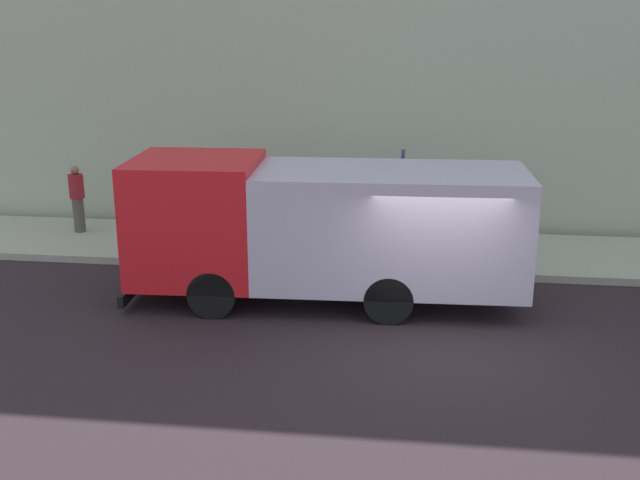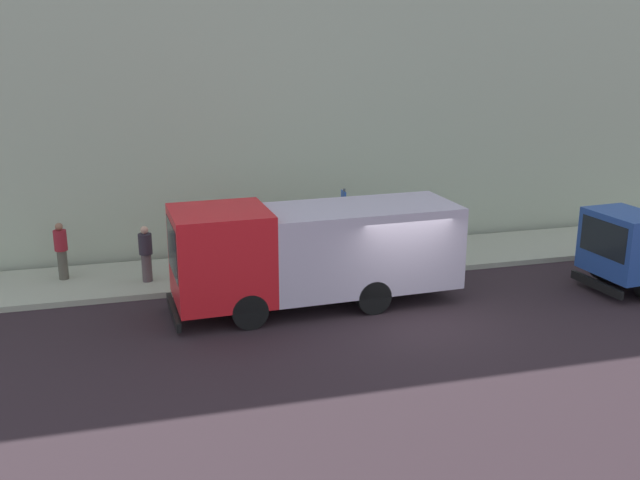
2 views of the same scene
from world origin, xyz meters
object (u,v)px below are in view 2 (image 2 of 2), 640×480
large_utility_truck (314,250)px  street_sign_post (344,223)px  pedestrian_walking (221,243)px  pedestrian_standing (146,253)px  pedestrian_third (61,250)px

large_utility_truck → street_sign_post: large_utility_truck is taller
pedestrian_walking → pedestrian_standing: (-0.49, 2.28, 0.02)m
pedestrian_third → street_sign_post: (-1.50, -8.27, 0.62)m
large_utility_truck → pedestrian_third: large_utility_truck is taller
street_sign_post → large_utility_truck: bearing=144.9°
pedestrian_standing → pedestrian_third: 2.56m
pedestrian_standing → street_sign_post: (-0.64, -5.87, 0.65)m
pedestrian_walking → pedestrian_third: (0.37, 4.69, 0.04)m
large_utility_truck → pedestrian_walking: bearing=30.4°
large_utility_truck → pedestrian_third: 7.71m
pedestrian_walking → pedestrian_standing: bearing=-132.2°
pedestrian_standing → pedestrian_third: size_ratio=0.98×
pedestrian_walking → street_sign_post: street_sign_post is taller
pedestrian_walking → pedestrian_third: size_ratio=0.95×
pedestrian_walking → pedestrian_standing: 2.33m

